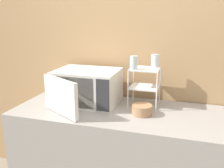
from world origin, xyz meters
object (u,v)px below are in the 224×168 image
Objects in this scene: microwave at (86,87)px; glass_front_left at (134,63)px; dish_rack at (145,79)px; glass_back_right at (155,61)px; bowl at (142,110)px.

glass_front_left reaches higher than microwave.
dish_rack is 2.97× the size of glass_front_left.
glass_back_right is 0.43m from bowl.
microwave is 0.52m from bowl.
glass_front_left is (-0.08, -0.07, 0.14)m from dish_rack.
bowl is (0.02, -0.21, -0.19)m from dish_rack.
glass_front_left is at bearing 125.50° from bowl.
bowl is (0.10, -0.14, -0.33)m from glass_front_left.
glass_front_left reaches higher than bowl.
glass_back_right reaches higher than microwave.
dish_rack is 2.05× the size of bowl.
glass_front_left reaches higher than dish_rack.
glass_front_left is at bearing -139.53° from glass_back_right.
dish_rack is at bearing 40.81° from glass_front_left.
dish_rack is 0.17m from glass_front_left.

